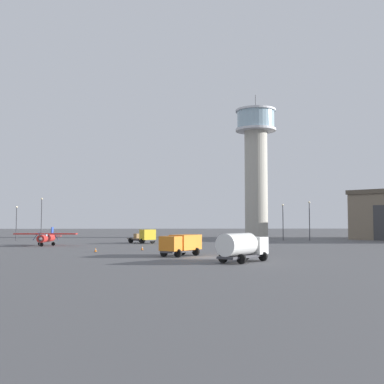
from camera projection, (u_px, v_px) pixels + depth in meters
ground_plane at (207, 257)px, 56.31m from camera, size 400.00×400.00×0.00m
control_tower at (256, 161)px, 124.01m from camera, size 10.51×10.51×37.40m
airplane_red at (46, 237)px, 82.28m from camera, size 10.69×8.41×3.16m
truck_fuel_tanker_white at (242, 246)px, 49.73m from camera, size 6.18×6.78×3.04m
truck_flatbed_yellow at (144, 237)px, 90.53m from camera, size 5.85×6.95×2.67m
truck_box_orange at (181, 244)px, 58.34m from camera, size 5.37×5.97×2.58m
light_post_west at (41, 215)px, 108.81m from camera, size 0.44×0.44×9.54m
light_post_east at (309, 217)px, 102.27m from camera, size 0.44×0.44×8.51m
light_post_north at (283, 218)px, 105.18m from camera, size 0.44×0.44×8.04m
light_post_centre at (16, 220)px, 102.91m from camera, size 0.44×0.44×7.49m
traffic_cone_near_left at (95, 250)px, 65.56m from camera, size 0.36×0.36×0.65m
traffic_cone_near_right at (142, 248)px, 69.64m from camera, size 0.36×0.36×0.70m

